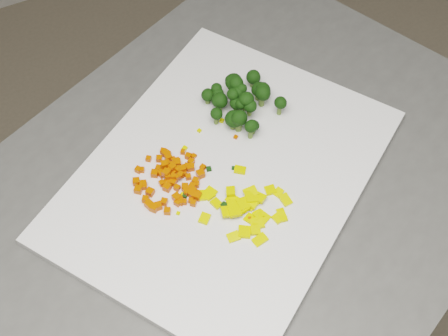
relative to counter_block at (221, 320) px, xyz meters
name	(u,v)px	position (x,y,z in m)	size (l,w,h in m)	color
counter_block	(221,320)	(0.00, 0.00, 0.00)	(0.92, 0.65, 0.90)	#4C4C49
cutting_board	(224,174)	(0.03, 0.04, 0.46)	(0.47, 0.37, 0.01)	white
carrot_pile	(169,175)	(-0.05, 0.06, 0.48)	(0.11, 0.11, 0.03)	#C93B02
pepper_pile	(243,204)	(0.02, -0.03, 0.47)	(0.12, 0.12, 0.02)	yellow
broccoli_pile	(240,98)	(0.10, 0.13, 0.49)	(0.13, 0.13, 0.06)	black
carrot_cube_0	(177,160)	(-0.03, 0.08, 0.47)	(0.01, 0.01, 0.01)	#C93B02
carrot_cube_1	(193,203)	(-0.04, 0.01, 0.47)	(0.01, 0.01, 0.01)	#C93B02
carrot_cube_2	(168,176)	(-0.05, 0.06, 0.47)	(0.01, 0.01, 0.01)	#C93B02
carrot_cube_3	(191,162)	(-0.01, 0.07, 0.47)	(0.01, 0.01, 0.01)	#C93B02
carrot_cube_4	(188,177)	(-0.02, 0.05, 0.47)	(0.01, 0.01, 0.01)	#C93B02
carrot_cube_5	(195,195)	(-0.03, 0.02, 0.47)	(0.01, 0.01, 0.01)	#C93B02
carrot_cube_6	(149,159)	(-0.06, 0.11, 0.47)	(0.01, 0.01, 0.01)	#C93B02
carrot_cube_7	(196,181)	(-0.02, 0.04, 0.47)	(0.01, 0.01, 0.01)	#C93B02
carrot_cube_8	(166,154)	(-0.04, 0.10, 0.47)	(0.01, 0.01, 0.01)	#C93B02
carrot_cube_9	(162,183)	(-0.06, 0.06, 0.47)	(0.01, 0.01, 0.01)	#C93B02
carrot_cube_10	(150,192)	(-0.08, 0.05, 0.47)	(0.01, 0.01, 0.01)	#C93B02
carrot_cube_11	(167,211)	(-0.07, 0.01, 0.47)	(0.01, 0.01, 0.01)	#C93B02
carrot_cube_12	(197,196)	(-0.03, 0.02, 0.47)	(0.01, 0.01, 0.01)	#C93B02
carrot_cube_13	(136,182)	(-0.09, 0.08, 0.47)	(0.01, 0.01, 0.01)	#C93B02
carrot_cube_14	(159,168)	(-0.06, 0.08, 0.47)	(0.01, 0.01, 0.01)	#C93B02
carrot_cube_15	(138,190)	(-0.10, 0.06, 0.47)	(0.01, 0.01, 0.01)	#C93B02
carrot_cube_16	(187,192)	(-0.04, 0.03, 0.47)	(0.01, 0.01, 0.01)	#C93B02
carrot_cube_17	(198,193)	(-0.02, 0.02, 0.47)	(0.01, 0.01, 0.01)	#C93B02
carrot_cube_18	(166,173)	(-0.05, 0.06, 0.48)	(0.01, 0.01, 0.01)	#C93B02
carrot_cube_19	(183,152)	(-0.01, 0.09, 0.47)	(0.01, 0.01, 0.01)	#C93B02
carrot_cube_20	(203,167)	(0.00, 0.06, 0.47)	(0.01, 0.01, 0.01)	#C93B02
carrot_cube_21	(154,175)	(-0.07, 0.08, 0.47)	(0.01, 0.01, 0.01)	#C93B02
carrot_cube_22	(173,178)	(-0.04, 0.06, 0.47)	(0.01, 0.01, 0.01)	#C93B02
carrot_cube_23	(164,202)	(-0.07, 0.03, 0.47)	(0.01, 0.01, 0.01)	#C93B02
carrot_cube_24	(149,204)	(-0.09, 0.03, 0.47)	(0.01, 0.01, 0.01)	#C93B02
carrot_cube_25	(155,174)	(-0.06, 0.08, 0.47)	(0.01, 0.01, 0.01)	#C93B02
carrot_cube_26	(144,186)	(-0.09, 0.06, 0.47)	(0.01, 0.01, 0.01)	#C93B02
carrot_cube_27	(191,200)	(-0.04, 0.01, 0.47)	(0.01, 0.01, 0.01)	#C93B02
carrot_cube_28	(180,202)	(-0.05, 0.02, 0.47)	(0.01, 0.01, 0.01)	#C93B02
carrot_cube_29	(142,185)	(-0.09, 0.07, 0.47)	(0.01, 0.01, 0.01)	#C93B02
carrot_cube_30	(200,174)	(-0.01, 0.05, 0.47)	(0.01, 0.01, 0.01)	#C93B02
carrot_cube_31	(201,172)	(0.00, 0.05, 0.47)	(0.01, 0.01, 0.01)	#C93B02
carrot_cube_32	(155,208)	(-0.09, 0.02, 0.47)	(0.01, 0.01, 0.01)	#C93B02
carrot_cube_33	(187,191)	(-0.04, 0.03, 0.47)	(0.01, 0.01, 0.01)	#C93B02
carrot_cube_34	(182,169)	(-0.03, 0.06, 0.47)	(0.01, 0.01, 0.01)	#C93B02
carrot_cube_35	(192,186)	(-0.03, 0.03, 0.47)	(0.01, 0.01, 0.01)	#C93B02
carrot_cube_36	(136,183)	(-0.09, 0.08, 0.47)	(0.01, 0.01, 0.01)	#C93B02
carrot_cube_37	(167,187)	(-0.06, 0.05, 0.47)	(0.01, 0.01, 0.01)	#C93B02
carrot_cube_38	(167,163)	(-0.04, 0.09, 0.47)	(0.01, 0.01, 0.01)	#C93B02
carrot_cube_39	(192,190)	(-0.03, 0.03, 0.47)	(0.01, 0.01, 0.01)	#C93B02
carrot_cube_40	(182,168)	(-0.03, 0.07, 0.47)	(0.01, 0.01, 0.01)	#C93B02
carrot_cube_41	(168,157)	(-0.04, 0.09, 0.47)	(0.01, 0.01, 0.01)	#C93B02
carrot_cube_42	(173,182)	(-0.05, 0.05, 0.47)	(0.01, 0.01, 0.01)	#C93B02
carrot_cube_43	(172,167)	(-0.04, 0.07, 0.48)	(0.01, 0.01, 0.01)	#C93B02
carrot_cube_44	(142,170)	(-0.08, 0.09, 0.47)	(0.01, 0.01, 0.01)	#C93B02
carrot_cube_45	(185,187)	(-0.04, 0.04, 0.47)	(0.01, 0.01, 0.01)	#C93B02
carrot_cube_46	(180,175)	(-0.03, 0.05, 0.47)	(0.01, 0.01, 0.01)	#C93B02
carrot_cube_47	(138,170)	(-0.08, 0.09, 0.47)	(0.01, 0.01, 0.01)	#C93B02
carrot_cube_48	(183,174)	(-0.03, 0.06, 0.47)	(0.01, 0.01, 0.01)	#C93B02
carrot_cube_49	(162,174)	(-0.06, 0.07, 0.47)	(0.01, 0.01, 0.01)	#C93B02
carrot_cube_50	(196,185)	(-0.02, 0.03, 0.47)	(0.01, 0.01, 0.01)	#C93B02
carrot_cube_51	(174,160)	(-0.03, 0.09, 0.47)	(0.01, 0.01, 0.01)	#C93B02
carrot_cube_52	(178,203)	(-0.05, 0.02, 0.47)	(0.01, 0.01, 0.01)	#C93B02
carrot_cube_53	(170,170)	(-0.04, 0.07, 0.47)	(0.01, 0.01, 0.01)	#C93B02
carrot_cube_54	(173,172)	(-0.04, 0.07, 0.47)	(0.01, 0.01, 0.01)	#C93B02
carrot_cube_55	(191,167)	(-0.01, 0.06, 0.47)	(0.01, 0.01, 0.01)	#C93B02
carrot_cube_56	(196,184)	(-0.02, 0.04, 0.47)	(0.01, 0.01, 0.01)	#C93B02
carrot_cube_57	(163,151)	(-0.04, 0.11, 0.47)	(0.01, 0.01, 0.01)	#C93B02
carrot_cube_58	(177,188)	(-0.05, 0.04, 0.47)	(0.01, 0.01, 0.01)	#C93B02
carrot_cube_59	(165,164)	(-0.05, 0.08, 0.48)	(0.01, 0.01, 0.01)	#C93B02
carrot_cube_60	(179,199)	(-0.05, 0.02, 0.47)	(0.01, 0.01, 0.01)	#C93B02
carrot_cube_61	(143,184)	(-0.09, 0.07, 0.47)	(0.01, 0.01, 0.01)	#C93B02
carrot_cube_62	(177,163)	(-0.03, 0.08, 0.47)	(0.01, 0.01, 0.01)	#C93B02
carrot_cube_63	(190,168)	(-0.02, 0.06, 0.47)	(0.01, 0.01, 0.01)	#C93B02
carrot_cube_64	(167,182)	(-0.05, 0.06, 0.47)	(0.01, 0.01, 0.01)	#C93B02
carrot_cube_65	(158,206)	(-0.08, 0.03, 0.47)	(0.01, 0.01, 0.01)	#C93B02
carrot_cube_66	(154,208)	(-0.09, 0.03, 0.47)	(0.01, 0.01, 0.01)	#C93B02
carrot_cube_67	(159,159)	(-0.05, 0.10, 0.47)	(0.01, 0.01, 0.01)	#C93B02
carrot_cube_68	(188,156)	(-0.01, 0.08, 0.47)	(0.01, 0.01, 0.01)	#C93B02
carrot_cube_69	(176,197)	(-0.05, 0.03, 0.47)	(0.01, 0.01, 0.01)	#C93B02
carrot_cube_70	(159,169)	(-0.06, 0.08, 0.47)	(0.01, 0.01, 0.01)	#C93B02
carrot_cube_71	(146,199)	(-0.09, 0.04, 0.47)	(0.01, 0.01, 0.01)	#C93B02
carrot_cube_72	(173,176)	(-0.04, 0.06, 0.47)	(0.01, 0.01, 0.01)	#C93B02
carrot_cube_73	(177,177)	(-0.04, 0.05, 0.47)	(0.01, 0.01, 0.01)	#C93B02
carrot_cube_74	(187,167)	(-0.02, 0.07, 0.47)	(0.01, 0.01, 0.01)	#C93B02
carrot_cube_75	(178,169)	(-0.03, 0.06, 0.47)	(0.01, 0.01, 0.01)	#C93B02
carrot_cube_76	(172,164)	(-0.03, 0.08, 0.47)	(0.01, 0.01, 0.01)	#C93B02
carrot_cube_77	(192,194)	(-0.03, 0.02, 0.47)	(0.01, 0.01, 0.01)	#C93B02
carrot_cube_78	(184,202)	(-0.05, 0.02, 0.47)	(0.01, 0.01, 0.01)	#C93B02
carrot_cube_79	(169,182)	(-0.05, 0.05, 0.47)	(0.01, 0.01, 0.01)	#C93B02
pepper_chunk_0	(285,200)	(0.08, -0.04, 0.46)	(0.02, 0.01, 0.00)	yellow
pepper_chunk_1	(260,198)	(0.05, -0.03, 0.47)	(0.01, 0.01, 0.00)	yellow
pepper_chunk_2	(243,204)	(0.02, -0.03, 0.47)	(0.02, 0.02, 0.00)	yellow
pepper_chunk_3	(255,231)	(0.02, -0.07, 0.47)	(0.01, 0.01, 0.01)	yellow
pepper_chunk_4	(278,192)	(0.08, -0.03, 0.46)	(0.01, 0.01, 0.00)	yellow
pepper_chunk_5	(260,240)	(0.02, -0.08, 0.46)	(0.02, 0.01, 0.00)	yellow
pepper_chunk_6	(235,211)	(0.01, -0.03, 0.47)	(0.02, 0.02, 0.00)	yellow
pepper_chunk_7	(244,208)	(0.02, -0.03, 0.47)	(0.01, 0.01, 0.00)	yellow
pepper_chunk_8	(217,203)	(-0.01, -0.01, 0.46)	(0.02, 0.01, 0.00)	yellow
pepper_chunk_9	(251,192)	(0.04, -0.01, 0.47)	(0.02, 0.02, 0.00)	yellow
pepper_chunk_10	(205,218)	(-0.03, -0.02, 0.47)	(0.01, 0.02, 0.00)	yellow
pepper_chunk_11	(257,223)	(0.03, -0.06, 0.46)	(0.02, 0.02, 0.00)	yellow
pepper_chunk_12	(204,195)	(-0.02, 0.01, 0.46)	(0.02, 0.02, 0.00)	yellow
pepper_chunk_13	(244,232)	(0.01, -0.06, 0.46)	(0.02, 0.02, 0.00)	yellow
pepper_chunk_14	(209,195)	(-0.01, 0.01, 0.46)	(0.01, 0.02, 0.00)	yellow
pepper_chunk_15	(252,197)	(0.04, -0.02, 0.47)	(0.02, 0.02, 0.01)	yellow
pepper_chunk_16	(231,191)	(0.02, 0.00, 0.47)	(0.01, 0.01, 0.00)	yellow
pepper_chunk_17	(262,217)	(0.04, -0.05, 0.46)	(0.02, 0.02, 0.00)	yellow
pepper_chunk_18	(234,205)	(0.01, -0.02, 0.47)	(0.02, 0.02, 0.01)	yellow
pepper_chunk_19	(232,199)	(0.02, -0.01, 0.46)	(0.02, 0.01, 0.00)	yellow
pepper_chunk_20	(240,170)	(0.05, 0.03, 0.46)	(0.02, 0.01, 0.00)	yellow
pepper_chunk_21	(282,215)	(0.07, -0.06, 0.46)	(0.02, 0.01, 0.00)	yellow
pepper_chunk_22	(252,220)	(0.03, -0.05, 0.46)	(0.02, 0.01, 0.00)	yellow
pepper_chunk_23	(227,212)	(0.00, -0.03, 0.47)	(0.02, 0.02, 0.00)	yellow
pepper_chunk_24	(279,217)	(0.06, -0.06, 0.46)	(0.02, 0.01, 0.00)	yellow
pepper_chunk_25	(210,192)	(-0.01, 0.02, 0.46)	(0.02, 0.01, 0.00)	yellow
pepper_chunk_26	(234,237)	(-0.01, -0.06, 0.46)	(0.02, 0.01, 0.00)	yellow
pepper_chunk_27	(251,196)	(0.04, -0.02, 0.47)	(0.02, 0.01, 0.00)	yellow
pepper_chunk_28	(258,215)	(0.04, -0.05, 0.46)	(0.01, 0.01, 0.00)	yellow
pepper_chunk_29	(251,202)	(0.04, -0.03, 0.47)	(0.02, 0.02, 0.01)	yellow
pepper_chunk_30	(251,204)	(0.04, -0.03, 0.47)	(0.02, 0.02, 0.01)	yellow
pepper_chunk_31	(231,200)	(0.01, -0.01, 0.46)	(0.01, 0.01, 0.00)	yellow
pepper_chunk_32	(270,190)	(0.07, -0.02, 0.46)	(0.01, 0.01, 0.00)	yellow
broccoli_floret_0	(262,94)	(0.14, 0.13, 0.48)	(0.03, 0.03, 0.04)	black
broccoli_floret_1	(230,83)	(0.11, 0.18, 0.48)	(0.02, 0.02, 0.03)	black
broccoli_floret_2	(236,107)	(0.09, 0.13, 0.48)	(0.03, 0.03, 0.03)	black
broccoli_floret_3	(218,97)	(0.08, 0.16, 0.48)	(0.02, 0.02, 0.03)	black
broccoli_floret_4	(240,107)	(0.09, 0.12, 0.49)	(0.02, 0.02, 0.03)	black
broccoli_floret_5	(253,80)	(0.14, 0.17, 0.48)	(0.03, 0.03, 0.03)	black
broccoli_floret_6	(239,122)	(0.08, 0.10, 0.48)	(0.03, 0.03, 0.04)	black
broccoli_floret_7	(280,107)	(0.15, 0.10, 0.48)	(0.03, 0.03, 0.03)	black
broccoli_floret_8	(250,109)	(0.10, 0.11, 0.49)	(0.03, 0.03, 0.03)	black
broccoli_floret_9	(216,117)	(0.06, 0.12, 0.48)	(0.02, 0.02, 0.03)	black
broccoli_floret_10	(207,97)	(0.06, 0.17, 0.48)	(0.03, 0.03, 0.03)	black
broccoli_floret_11	(216,93)	(0.08, 0.17, 0.48)	(0.02, 0.02, 0.03)	black
broccoli_floret_12	(262,97)	(0.13, 0.13, 0.48)	(0.03, 0.03, 0.04)	black
broccoli_floret_13	(251,130)	(0.09, 0.08, 0.48)	(0.03, 0.03, 0.03)	black
broccoli_floret_14	(246,102)	(0.10, 0.12, 0.49)	(0.03, 0.03, 0.03)	black
broccoli_floret_15	(232,98)	(0.09, 0.14, 0.49)	(0.02, 0.02, 0.03)	black
broccoli_floret_16	(235,88)	(0.10, 0.15, 0.49)	(0.03, 0.03, 0.04)	black
broccoli_floret_17	(238,122)	(0.08, 0.10, 0.48)	(0.03, 0.03, 0.04)	black
broccoli_floret_18	(237,96)	(0.10, 0.14, 0.49)	(0.03, 0.03, 0.03)	black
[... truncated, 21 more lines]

